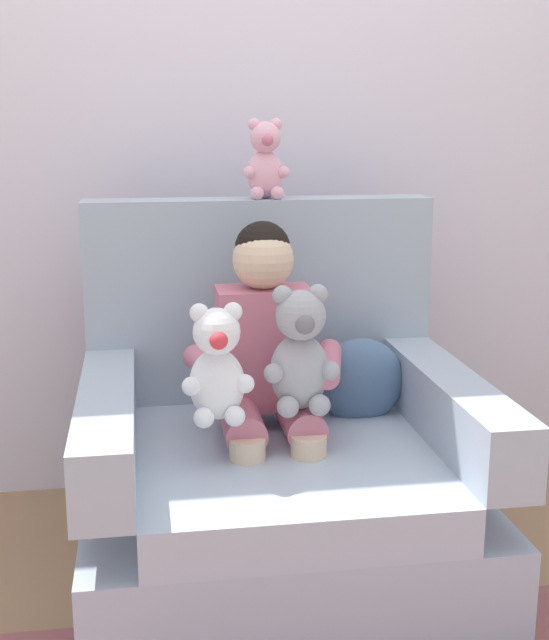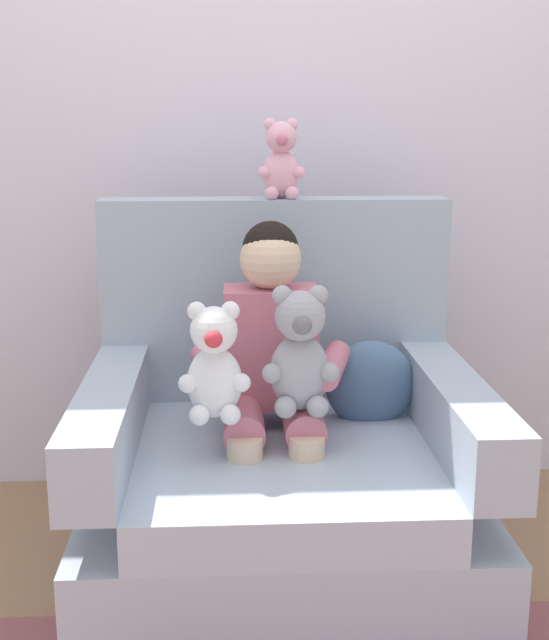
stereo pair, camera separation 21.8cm
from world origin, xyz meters
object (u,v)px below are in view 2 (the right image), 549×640
plush_grey (300,354)px  plush_pink_on_backrest (281,162)px  plush_white (214,365)px  armchair (281,468)px  seated_child (272,358)px  throw_pillow (370,384)px

plush_grey → plush_pink_on_backrest: bearing=86.8°
plush_white → plush_pink_on_backrest: plush_pink_on_backrest is taller
plush_grey → armchair: bearing=102.7°
plush_pink_on_backrest → seated_child: bearing=-97.9°
plush_white → seated_child: bearing=63.1°
plush_pink_on_backrest → throw_pillow: bearing=-42.5°
seated_child → throw_pillow: 0.33m
armchair → seated_child: (-0.02, 0.03, 0.31)m
armchair → plush_grey: size_ratio=3.15×
plush_grey → plush_white: bearing=-173.8°
seated_child → plush_white: bearing=-134.5°
armchair → plush_grey: bearing=-71.7°
seated_child → plush_grey: bearing=-71.9°
armchair → throw_pillow: (0.27, 0.12, 0.20)m
armchair → seated_child: armchair is taller
armchair → plush_pink_on_backrest: plush_pink_on_backrest is taller
armchair → plush_white: (-0.18, -0.17, 0.35)m
plush_white → armchair: bearing=54.9°
plush_grey → plush_pink_on_backrest: (-0.02, 0.47, 0.46)m
armchair → seated_child: bearing=134.4°
plush_pink_on_backrest → throw_pillow: 0.71m
plush_grey → throw_pillow: plush_grey is taller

